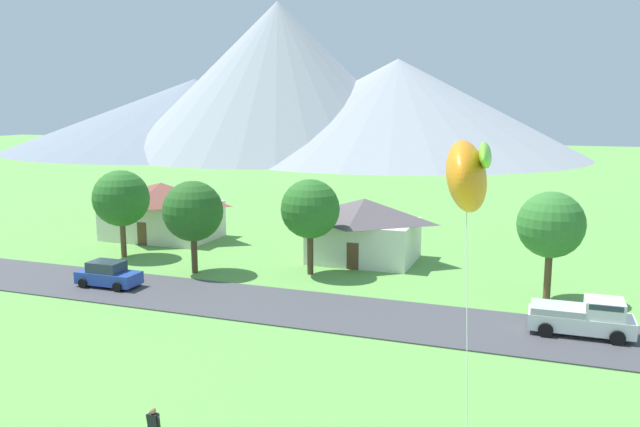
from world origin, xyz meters
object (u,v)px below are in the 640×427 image
Objects in this scene: house_leftmost at (162,210)px; house_left_center at (364,228)px; tree_near_left at (551,225)px; kite_flyer_with_kite at (468,183)px; tree_near_right at (193,211)px; tree_center at (121,198)px; tree_right_of_center at (310,209)px; parked_car_blue_mid_west at (108,275)px; pickup_truck_white_west_side at (584,317)px.

house_left_center is at bearing -5.06° from house_leftmost.
kite_flyer_with_kite is at bearing -94.89° from tree_near_left.
kite_flyer_with_kite is (21.82, -23.06, 5.59)m from tree_near_right.
house_leftmost is 1.23× the size of house_left_center.
house_left_center is 1.21× the size of tree_center.
house_leftmost is 1.51× the size of tree_right_of_center.
tree_center is at bearing -80.76° from house_leftmost.
parked_car_blue_mid_west is (-3.44, -5.19, -3.64)m from tree_near_right.
kite_flyer_with_kite is at bearing -35.26° from parked_car_blue_mid_west.
house_left_center is at bearing 65.16° from tree_right_of_center.
tree_right_of_center is at bearing 0.59° from tree_center.
pickup_truck_white_west_side is (29.24, 1.07, 0.19)m from parked_car_blue_mid_west.
tree_near_right is (-23.97, -1.98, -0.21)m from tree_near_left.
tree_center reaches higher than tree_near_right.
parked_car_blue_mid_west is (-11.43, -7.69, -3.86)m from tree_right_of_center.
tree_center is (1.17, -7.21, 2.07)m from house_leftmost.
kite_flyer_with_kite reaches higher than house_left_center.
tree_near_right is 26.35m from pickup_truck_white_west_side.
house_leftmost is at bearing 157.56° from tree_right_of_center.
house_leftmost is at bearing 110.92° from parked_car_blue_mid_west.
parked_car_blue_mid_west is (4.46, -7.53, -3.85)m from tree_center.
parked_car_blue_mid_west is 29.26m from pickup_truck_white_west_side.
pickup_truck_white_west_side is (33.70, -6.45, -3.65)m from tree_center.
tree_right_of_center reaches higher than pickup_truck_white_west_side.
kite_flyer_with_kite reaches higher than parked_car_blue_mid_west.
tree_near_left is at bearing -23.37° from house_left_center.
house_leftmost is 7.60m from tree_center.
tree_near_right is 7.21m from parked_car_blue_mid_west.
tree_near_right is 32.24m from kite_flyer_with_kite.
parked_car_blue_mid_west is at bearing -136.88° from house_left_center.
tree_near_right reaches higher than pickup_truck_white_west_side.
tree_center is 1.01× the size of tree_right_of_center.
tree_near_left is 1.30× the size of pickup_truck_white_west_side.
house_leftmost is 1.52× the size of tree_near_left.
tree_near_right is at bearing -46.45° from house_leftmost.
tree_center is 15.89m from tree_right_of_center.
tree_right_of_center is (17.07, -7.05, 2.09)m from house_leftmost.
house_leftmost is 1.55× the size of tree_near_right.
house_left_center reaches higher than pickup_truck_white_west_side.
tree_near_right is (-10.45, -7.81, 1.99)m from house_left_center.
tree_near_right is at bearing -16.45° from tree_center.
tree_near_right is at bearing 133.43° from kite_flyer_with_kite.
tree_near_left is at bearing 14.66° from parked_car_blue_mid_west.
parked_car_blue_mid_west is at bearing -69.08° from house_leftmost.
house_leftmost is 13.30m from tree_near_right.
tree_near_right is (7.90, -2.33, -0.21)m from tree_center.
pickup_truck_white_west_side is 0.47× the size of kite_flyer_with_kite.
house_left_center is 14.89m from tree_near_left.
parked_car_blue_mid_west is at bearing -59.34° from tree_center.
tree_near_left is 0.99× the size of tree_right_of_center.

